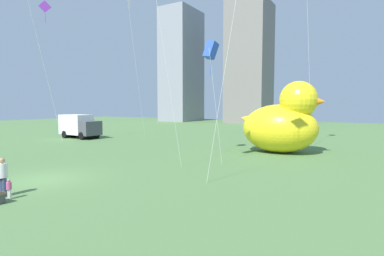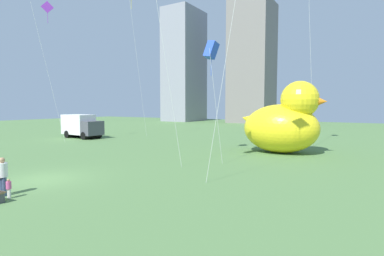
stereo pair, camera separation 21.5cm
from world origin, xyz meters
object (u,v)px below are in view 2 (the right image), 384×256
(person_adult, at_px, (3,175))
(person_child, at_px, (9,188))
(kite_yellow, at_px, (132,4))
(giant_inflatable_duck, at_px, (284,123))
(box_truck, at_px, (82,126))
(kite_blue, at_px, (211,51))
(kite_purple, at_px, (47,14))

(person_adult, bearing_deg, person_child, -8.43)
(kite_yellow, bearing_deg, person_child, -58.87)
(giant_inflatable_duck, distance_m, kite_yellow, 25.40)
(box_truck, bearing_deg, kite_yellow, 54.79)
(person_child, bearing_deg, kite_blue, 72.12)
(box_truck, bearing_deg, person_adult, -46.12)
(giant_inflatable_duck, bearing_deg, kite_blue, -112.32)
(person_child, distance_m, kite_blue, 13.94)
(giant_inflatable_duck, xyz_separation_m, box_truck, (-24.26, -1.00, -1.09))
(person_child, bearing_deg, giant_inflatable_duck, 70.36)
(person_adult, relative_size, box_truck, 0.30)
(person_child, height_order, kite_yellow, kite_yellow)
(giant_inflatable_duck, distance_m, box_truck, 24.30)
(kite_blue, bearing_deg, kite_purple, 174.25)
(kite_yellow, height_order, kite_purple, kite_yellow)
(person_adult, height_order, kite_purple, kite_purple)
(giant_inflatable_duck, bearing_deg, box_truck, -177.64)
(box_truck, height_order, kite_yellow, kite_yellow)
(person_child, bearing_deg, kite_yellow, 121.13)
(giant_inflatable_duck, height_order, kite_purple, kite_purple)
(person_child, xyz_separation_m, giant_inflatable_duck, (6.68, 18.71, 2.06))
(giant_inflatable_duck, distance_m, kite_purple, 27.01)
(box_truck, height_order, kite_blue, kite_blue)
(kite_purple, bearing_deg, person_child, -37.94)
(box_truck, xyz_separation_m, kite_yellow, (3.71, 5.26, 15.41))
(kite_yellow, xyz_separation_m, kite_purple, (-3.46, -9.45, -3.09))
(person_adult, distance_m, kite_purple, 24.96)
(person_adult, distance_m, giant_inflatable_duck, 20.06)
(kite_yellow, bearing_deg, person_adult, -59.96)
(person_adult, distance_m, person_child, 0.80)
(person_child, relative_size, giant_inflatable_duck, 0.12)
(kite_blue, relative_size, kite_yellow, 0.45)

